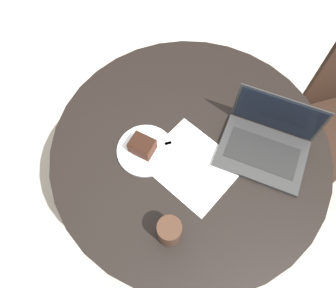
{
  "coord_description": "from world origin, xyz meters",
  "views": [
    {
      "loc": [
        -0.0,
        0.55,
        1.86
      ],
      "look_at": [
        0.08,
        0.02,
        0.78
      ],
      "focal_mm": 35.0,
      "sensor_mm": 36.0,
      "label": 1
    }
  ],
  "objects": [
    {
      "name": "plate",
      "position": [
        0.17,
        0.05,
        0.75
      ],
      "size": [
        0.21,
        0.21,
        0.01
      ],
      "color": "silver",
      "rests_on": "dining_table"
    },
    {
      "name": "cake_slice",
      "position": [
        0.17,
        0.05,
        0.79
      ],
      "size": [
        0.1,
        0.09,
        0.06
      ],
      "rotation": [
        0.0,
        0.0,
        5.95
      ],
      "color": "#472619",
      "rests_on": "plate"
    },
    {
      "name": "fork",
      "position": [
        0.13,
        0.03,
        0.76
      ],
      "size": [
        0.17,
        0.09,
        0.0
      ],
      "rotation": [
        0.0,
        0.0,
        3.56
      ],
      "color": "silver",
      "rests_on": "plate"
    },
    {
      "name": "coffee_glass",
      "position": [
        0.03,
        0.34,
        0.8
      ],
      "size": [
        0.08,
        0.08,
        0.11
      ],
      "color": "#3D2619",
      "rests_on": "dining_table"
    },
    {
      "name": "laptop",
      "position": [
        -0.27,
        -0.04,
        0.78
      ],
      "size": [
        0.37,
        0.31,
        0.21
      ],
      "rotation": [
        0.0,
        0.0,
        6.04
      ],
      "color": "#2D2D2D",
      "rests_on": "dining_table"
    },
    {
      "name": "paper_document",
      "position": [
        -0.02,
        0.08,
        0.75
      ],
      "size": [
        0.4,
        0.39,
        0.0
      ],
      "rotation": [
        0.0,
        0.0,
        -0.58
      ],
      "color": "white",
      "rests_on": "dining_table"
    },
    {
      "name": "dining_table",
      "position": [
        0.0,
        0.0,
        0.58
      ],
      "size": [
        1.06,
        1.06,
        0.74
      ],
      "color": "black",
      "rests_on": "ground_plane"
    },
    {
      "name": "ground_plane",
      "position": [
        0.0,
        0.0,
        0.0
      ],
      "size": [
        12.0,
        12.0,
        0.0
      ],
      "primitive_type": "plane",
      "color": "#B7AD9E"
    }
  ]
}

